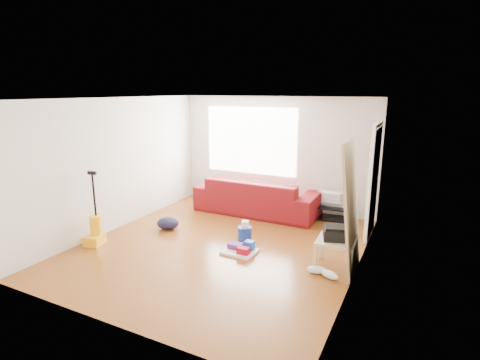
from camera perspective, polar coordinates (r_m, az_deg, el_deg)
The scene contains 13 objects.
room at distance 6.28m, azimuth -1.83°, elevation 0.88°, with size 4.51×5.01×2.51m.
sofa at distance 8.29m, azimuth 2.58°, elevation -4.95°, with size 2.66×1.04×0.78m, color #560F1B.
tv_stand at distance 8.03m, azimuth 13.57°, elevation -4.84°, with size 0.78×0.50×0.28m.
tv at distance 7.94m, azimuth 13.69°, elevation -2.78°, with size 0.59×0.08×0.34m, color black.
side_table at distance 5.86m, azimuth 14.48°, elevation -9.43°, with size 0.59×0.59×0.46m.
printer at distance 5.79m, azimuth 14.59°, elevation -7.83°, with size 0.48×0.41×0.21m.
bucket at distance 6.81m, azimuth 0.71°, elevation -9.16°, with size 0.25×0.25×0.25m, color navy.
toilet_paper at distance 6.73m, azimuth 0.81°, elevation -7.74°, with size 0.13×0.13×0.12m, color white.
cleaning_tray at distance 6.30m, azimuth 0.15°, elevation -10.53°, with size 0.55×0.44×0.19m.
backpack at distance 7.46m, azimuth -10.90°, elevation -7.33°, with size 0.43×0.34×0.23m, color black.
sneakers at distance 5.72m, azimuth 12.53°, elevation -13.56°, with size 0.52×0.27×0.12m.
vacuum at distance 7.03m, azimuth -21.22°, elevation -7.29°, with size 0.34×0.36×1.30m.
door_panel at distance 5.97m, azimuth 15.93°, elevation -13.18°, with size 0.04×0.78×1.95m, color #9D865B.
Camera 1 is at (2.99, -5.23, 2.64)m, focal length 28.00 mm.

